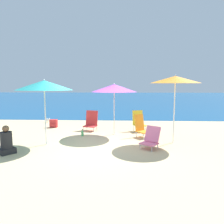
% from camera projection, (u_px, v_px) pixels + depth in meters
% --- Properties ---
extents(ground_plane, '(60.00, 60.00, 0.00)m').
position_uv_depth(ground_plane, '(94.00, 143.00, 7.27)').
color(ground_plane, '#C6B284').
extents(sea_water, '(60.00, 40.00, 0.01)m').
position_uv_depth(sea_water, '(116.00, 98.00, 31.66)').
color(sea_water, navy).
rests_on(sea_water, ground).
extents(beach_umbrella_teal, '(1.79, 1.79, 2.12)m').
position_uv_depth(beach_umbrella_teal, '(44.00, 85.00, 6.89)').
color(beach_umbrella_teal, white).
rests_on(beach_umbrella_teal, ground).
extents(beach_umbrella_orange, '(1.64, 1.64, 2.27)m').
position_uv_depth(beach_umbrella_orange, '(175.00, 80.00, 7.11)').
color(beach_umbrella_orange, white).
rests_on(beach_umbrella_orange, ground).
extents(beach_umbrella_purple, '(1.75, 1.75, 2.00)m').
position_uv_depth(beach_umbrella_purple, '(114.00, 88.00, 8.35)').
color(beach_umbrella_purple, white).
rests_on(beach_umbrella_purple, ground).
extents(beach_chair_pink, '(0.69, 0.70, 0.67)m').
position_uv_depth(beach_chair_pink, '(151.00, 138.00, 6.68)').
color(beach_chair_pink, silver).
rests_on(beach_chair_pink, ground).
extents(beach_chair_red, '(0.61, 0.59, 0.84)m').
position_uv_depth(beach_chair_red, '(91.00, 121.00, 9.29)').
color(beach_chair_red, silver).
rests_on(beach_chair_red, ground).
extents(beach_chair_yellow, '(0.58, 0.62, 0.86)m').
position_uv_depth(beach_chair_yellow, '(138.00, 121.00, 9.16)').
color(beach_chair_yellow, silver).
rests_on(beach_chair_yellow, ground).
extents(beach_chair_orange, '(0.65, 0.68, 0.84)m').
position_uv_depth(beach_chair_orange, '(141.00, 127.00, 8.13)').
color(beach_chair_orange, silver).
rests_on(beach_chair_orange, ground).
extents(person_seated_near, '(0.53, 0.54, 0.81)m').
position_uv_depth(person_seated_near, '(6.00, 142.00, 6.16)').
color(person_seated_near, '#262628').
rests_on(person_seated_near, ground).
extents(backpack_red, '(0.33, 0.22, 0.36)m').
position_uv_depth(backpack_red, '(54.00, 123.00, 9.95)').
color(backpack_red, red).
rests_on(backpack_red, ground).
extents(water_bottle, '(0.09, 0.09, 0.27)m').
position_uv_depth(water_bottle, '(82.00, 133.00, 8.26)').
color(water_bottle, '#4CB266').
rests_on(water_bottle, ground).
extents(seagull, '(0.27, 0.11, 0.23)m').
position_uv_depth(seagull, '(48.00, 120.00, 11.23)').
color(seagull, gold).
rests_on(seagull, ground).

